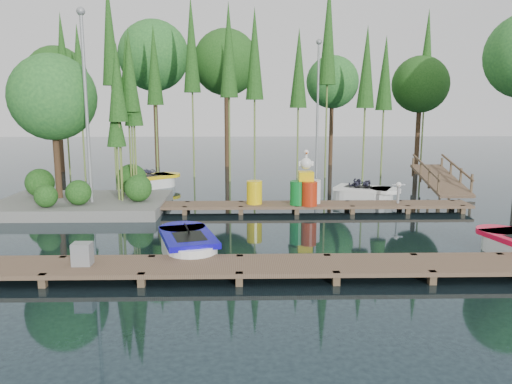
{
  "coord_description": "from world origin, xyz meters",
  "views": [
    {
      "loc": [
        0.13,
        -15.62,
        3.97
      ],
      "look_at": [
        0.5,
        0.5,
        1.1
      ],
      "focal_mm": 35.0,
      "sensor_mm": 36.0,
      "label": 1
    }
  ],
  "objects_px": {
    "boat_yellow_far": "(151,181)",
    "boat_blue": "(188,246)",
    "yellow_barrel": "(254,192)",
    "drum_cluster": "(307,189)",
    "island": "(72,125)",
    "utility_cabinet": "(82,254)"
  },
  "relations": [
    {
      "from": "boat_yellow_far",
      "to": "utility_cabinet",
      "type": "bearing_deg",
      "value": -105.22
    },
    {
      "from": "island",
      "to": "boat_blue",
      "type": "bearing_deg",
      "value": -51.47
    },
    {
      "from": "utility_cabinet",
      "to": "drum_cluster",
      "type": "xyz_separation_m",
      "value": [
        6.01,
        6.85,
        0.33
      ]
    },
    {
      "from": "boat_yellow_far",
      "to": "yellow_barrel",
      "type": "bearing_deg",
      "value": -67.25
    },
    {
      "from": "utility_cabinet",
      "to": "drum_cluster",
      "type": "bearing_deg",
      "value": 48.7
    },
    {
      "from": "utility_cabinet",
      "to": "yellow_barrel",
      "type": "xyz_separation_m",
      "value": [
        4.1,
        7.0,
        0.17
      ]
    },
    {
      "from": "boat_blue",
      "to": "boat_yellow_far",
      "type": "relative_size",
      "value": 1.02
    },
    {
      "from": "boat_blue",
      "to": "island",
      "type": "bearing_deg",
      "value": 112.55
    },
    {
      "from": "boat_yellow_far",
      "to": "yellow_barrel",
      "type": "distance_m",
      "value": 7.33
    },
    {
      "from": "boat_yellow_far",
      "to": "utility_cabinet",
      "type": "xyz_separation_m",
      "value": [
        0.73,
        -12.5,
        0.26
      ]
    },
    {
      "from": "boat_blue",
      "to": "drum_cluster",
      "type": "relative_size",
      "value": 1.52
    },
    {
      "from": "yellow_barrel",
      "to": "drum_cluster",
      "type": "bearing_deg",
      "value": -4.6
    },
    {
      "from": "island",
      "to": "yellow_barrel",
      "type": "relative_size",
      "value": 7.87
    },
    {
      "from": "yellow_barrel",
      "to": "drum_cluster",
      "type": "relative_size",
      "value": 0.43
    },
    {
      "from": "boat_yellow_far",
      "to": "yellow_barrel",
      "type": "relative_size",
      "value": 3.49
    },
    {
      "from": "boat_blue",
      "to": "drum_cluster",
      "type": "bearing_deg",
      "value": 38.21
    },
    {
      "from": "utility_cabinet",
      "to": "yellow_barrel",
      "type": "bearing_deg",
      "value": 59.64
    },
    {
      "from": "island",
      "to": "yellow_barrel",
      "type": "height_order",
      "value": "island"
    },
    {
      "from": "boat_blue",
      "to": "drum_cluster",
      "type": "distance_m",
      "value": 6.48
    },
    {
      "from": "boat_yellow_far",
      "to": "boat_blue",
      "type": "bearing_deg",
      "value": -93.32
    },
    {
      "from": "island",
      "to": "drum_cluster",
      "type": "relative_size",
      "value": 3.35
    },
    {
      "from": "boat_blue",
      "to": "yellow_barrel",
      "type": "height_order",
      "value": "yellow_barrel"
    }
  ]
}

